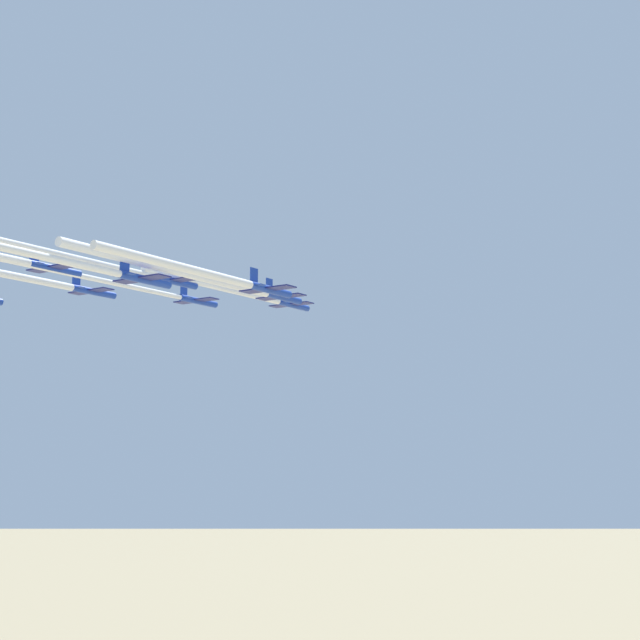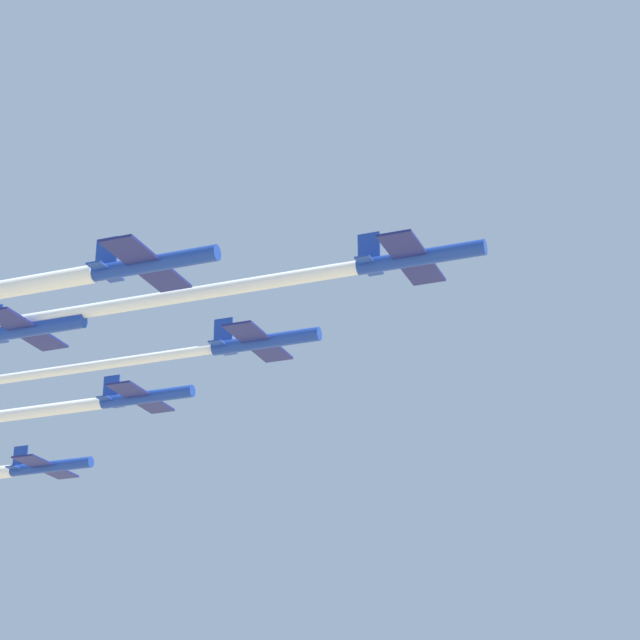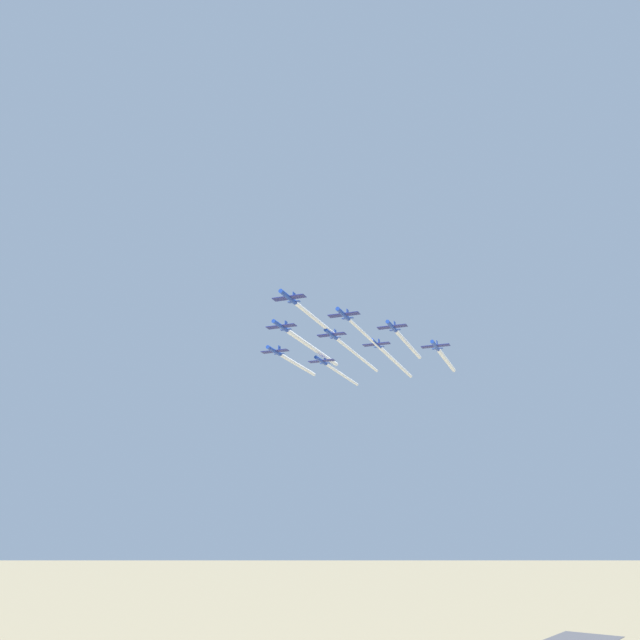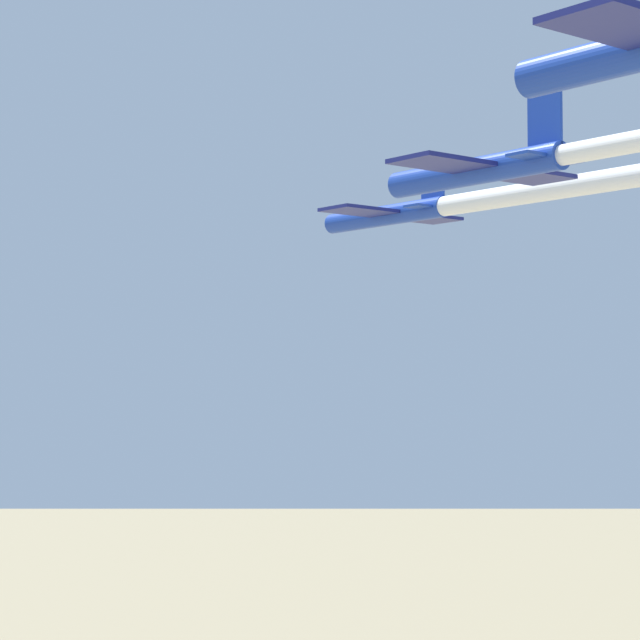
% 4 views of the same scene
% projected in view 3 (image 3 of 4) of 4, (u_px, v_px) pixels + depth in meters
% --- Properties ---
extents(jet_0, '(9.94, 9.46, 3.32)m').
position_uv_depth(jet_0, '(289.00, 297.00, 168.35)').
color(jet_0, '#19389E').
extents(jet_1, '(9.94, 9.46, 3.32)m').
position_uv_depth(jet_1, '(344.00, 314.00, 179.66)').
color(jet_1, '#19389E').
extents(jet_2, '(9.94, 9.46, 3.32)m').
position_uv_depth(jet_2, '(281.00, 326.00, 186.03)').
color(jet_2, '#19389E').
extents(jet_3, '(9.94, 9.46, 3.32)m').
position_uv_depth(jet_3, '(392.00, 326.00, 191.27)').
color(jet_3, '#19389E').
extents(jet_4, '(9.94, 9.46, 3.32)m').
position_uv_depth(jet_4, '(331.00, 334.00, 197.92)').
color(jet_4, '#19389E').
extents(jet_5, '(9.94, 9.46, 3.32)m').
position_uv_depth(jet_5, '(275.00, 351.00, 203.58)').
color(jet_5, '#19389E').
extents(jet_6, '(9.94, 9.46, 3.32)m').
position_uv_depth(jet_6, '(435.00, 346.00, 201.96)').
color(jet_6, '#19389E').
extents(jet_7, '(9.94, 9.46, 3.32)m').
position_uv_depth(jet_7, '(376.00, 344.00, 209.57)').
color(jet_7, '#19389E').
extents(jet_8, '(9.94, 9.46, 3.32)m').
position_uv_depth(jet_8, '(321.00, 361.00, 215.08)').
color(jet_8, '#19389E').
extents(smoke_trail_0, '(36.20, 5.51, 1.12)m').
position_uv_depth(smoke_trail_0, '(319.00, 322.00, 188.44)').
color(smoke_trail_0, white).
extents(smoke_trail_1, '(40.69, 5.81, 0.86)m').
position_uv_depth(smoke_trail_1, '(369.00, 338.00, 201.76)').
color(smoke_trail_1, white).
extents(smoke_trail_2, '(44.44, 6.79, 1.39)m').
position_uv_depth(smoke_trail_2, '(314.00, 349.00, 209.77)').
color(smoke_trail_2, white).
extents(smoke_trail_3, '(34.59, 5.42, 1.22)m').
position_uv_depth(smoke_trail_3, '(409.00, 345.00, 210.63)').
color(smoke_trail_3, white).
extents(smoke_trail_4, '(46.96, 6.71, 1.00)m').
position_uv_depth(smoke_trail_4, '(358.00, 356.00, 222.81)').
color(smoke_trail_4, white).
extents(smoke_trail_5, '(30.51, 4.90, 1.20)m').
position_uv_depth(smoke_trail_5, '(298.00, 365.00, 221.13)').
color(smoke_trail_5, white).
extents(smoke_trail_6, '(30.91, 5.14, 1.39)m').
position_uv_depth(smoke_trail_6, '(446.00, 360.00, 219.67)').
color(smoke_trail_6, white).
extents(smoke_trail_7, '(45.80, 6.79, 1.22)m').
position_uv_depth(smoke_trail_7, '(397.00, 363.00, 233.93)').
color(smoke_trail_7, white).
extents(smoke_trail_8, '(35.75, 5.35, 1.01)m').
position_uv_depth(smoke_trail_8, '(343.00, 375.00, 234.97)').
color(smoke_trail_8, white).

